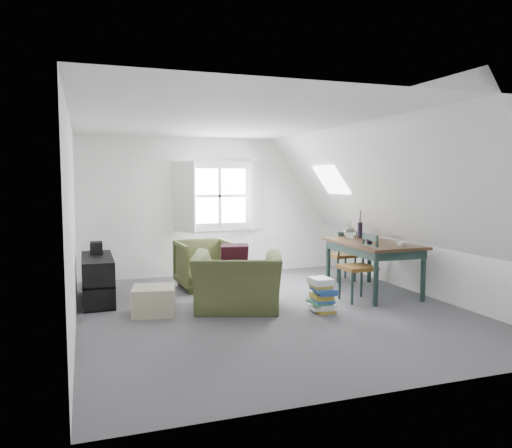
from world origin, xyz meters
name	(u,v)px	position (x,y,z in m)	size (l,w,h in m)	color
floor	(272,310)	(0.00, 0.00, 0.00)	(5.50, 5.50, 0.00)	#525157
ceiling	(273,122)	(0.00, 0.00, 2.50)	(5.50, 5.50, 0.00)	white
wall_back	(219,207)	(0.00, 2.75, 1.25)	(5.00, 5.00, 0.00)	white
wall_front	(395,243)	(0.00, -2.75, 1.25)	(5.00, 5.00, 0.00)	white
wall_left	(72,223)	(-2.50, 0.00, 1.25)	(5.50, 5.50, 0.00)	white
wall_right	(429,213)	(2.50, 0.00, 1.25)	(5.50, 5.50, 0.00)	white
slope_left	(154,178)	(-1.55, 0.00, 1.78)	(5.50, 5.50, 0.00)	white
slope_right	(374,178)	(1.55, 0.00, 1.78)	(5.50, 5.50, 0.00)	white
dormer_window	(220,196)	(0.00, 2.68, 1.45)	(1.71, 0.35, 1.30)	white
skylight	(331,180)	(1.55, 1.30, 1.75)	(0.55, 0.75, 0.04)	white
armchair_near	(237,309)	(-0.44, 0.19, 0.00)	(1.17, 1.02, 0.76)	#444A27
armchair_far	(205,288)	(-0.55, 1.60, 0.00)	(0.84, 0.86, 0.78)	#444A27
throw_pillow	(234,257)	(-0.44, 0.34, 0.69)	(0.37, 0.11, 0.37)	#3B1021
ottoman	(154,300)	(-1.54, 0.33, 0.18)	(0.54, 0.54, 0.36)	tan
dining_table	(373,249)	(1.83, 0.44, 0.69)	(0.96, 1.60, 0.80)	#362112
demijohn	(350,232)	(1.68, 0.89, 0.91)	(0.20, 0.20, 0.28)	silver
vase_twigs	(360,229)	(1.93, 0.99, 0.94)	(0.08, 0.09, 0.63)	black
cup	(369,245)	(1.58, 0.14, 0.80)	(0.10, 0.10, 0.10)	black
paper_box	(402,244)	(2.03, -0.01, 0.82)	(0.13, 0.09, 0.04)	white
dining_chair_far	(343,255)	(1.84, 1.39, 0.46)	(0.41, 0.41, 0.87)	brown
dining_chair_near	(360,266)	(1.39, 0.09, 0.50)	(0.45, 0.45, 0.97)	brown
media_shelf	(98,282)	(-2.21, 1.23, 0.30)	(0.43, 1.28, 0.65)	black
electronics_box	(96,248)	(-2.21, 1.53, 0.74)	(0.18, 0.24, 0.19)	black
magazine_stack	(322,295)	(0.60, -0.29, 0.23)	(0.34, 0.40, 0.45)	#B29933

